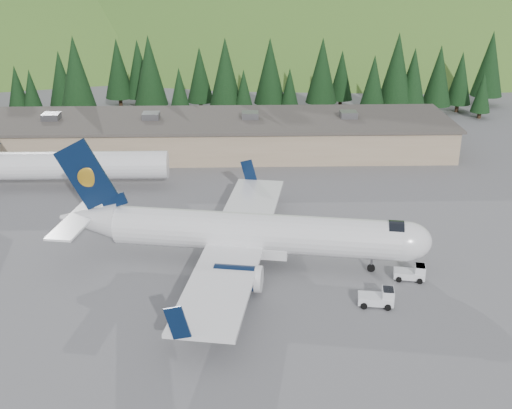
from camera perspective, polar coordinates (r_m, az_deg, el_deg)
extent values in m
plane|color=#5C5C61|center=(64.50, 0.15, -5.31)|extent=(600.00, 600.00, 0.00)
cylinder|color=white|center=(62.97, 0.15, -2.52)|extent=(28.75, 8.61, 3.83)
ellipsoid|color=white|center=(62.79, 13.17, -3.22)|extent=(5.55, 4.62, 3.83)
cylinder|color=black|center=(62.50, 12.27, -2.80)|extent=(1.94, 3.35, 3.16)
cone|color=white|center=(67.23, -14.62, -1.24)|extent=(6.67, 4.81, 3.83)
cube|color=white|center=(63.80, -0.76, -3.77)|extent=(8.58, 4.59, 1.02)
cube|color=white|center=(63.69, -1.67, -3.24)|extent=(11.39, 35.07, 0.36)
cube|color=#071734|center=(79.25, -0.65, 3.03)|extent=(2.06, 0.50, 2.93)
cube|color=#071734|center=(48.55, -7.00, -10.40)|extent=(2.06, 0.50, 2.93)
cylinder|color=#071734|center=(69.21, 0.00, -1.86)|extent=(4.61, 3.03, 2.34)
cylinder|color=white|center=(68.98, 1.59, -1.95)|extent=(1.02, 2.55, 2.48)
cube|color=white|center=(68.98, 0.00, -1.43)|extent=(2.25, 0.63, 0.92)
cylinder|color=#071734|center=(58.75, -1.65, -6.51)|extent=(4.61, 3.03, 2.34)
cylinder|color=white|center=(58.48, 0.23, -6.64)|extent=(1.02, 2.55, 2.48)
cube|color=white|center=(58.48, -1.65, -6.03)|extent=(2.25, 0.63, 0.92)
cube|color=#071734|center=(65.46, -14.86, 2.58)|extent=(6.26, 1.37, 7.48)
ellipsoid|color=gold|center=(65.62, -14.61, 2.46)|extent=(2.02, 0.52, 2.02)
ellipsoid|color=gold|center=(65.27, -14.74, 2.34)|extent=(2.02, 0.52, 2.02)
cube|color=#071734|center=(65.41, -12.49, 0.31)|extent=(2.81, 0.73, 2.02)
cube|color=white|center=(67.23, -15.07, -0.82)|extent=(4.77, 12.99, 0.22)
cylinder|color=slate|center=(63.67, 10.22, -5.16)|extent=(0.24, 0.24, 1.83)
cylinder|color=black|center=(63.91, 10.19, -5.58)|extent=(0.81, 0.41, 0.77)
cylinder|color=slate|center=(66.91, -2.12, -3.29)|extent=(0.28, 0.28, 2.04)
cylinder|color=black|center=(67.05, -1.77, -3.66)|extent=(1.16, 0.54, 1.12)
cylinder|color=black|center=(67.18, -2.45, -3.62)|extent=(1.16, 0.54, 1.12)
cylinder|color=slate|center=(62.08, -3.01, -5.45)|extent=(0.28, 0.28, 2.04)
cylinder|color=black|center=(62.23, -2.63, -5.85)|extent=(1.16, 0.54, 1.12)
cylinder|color=black|center=(62.37, -3.37, -5.79)|extent=(1.16, 0.54, 1.12)
cylinder|color=white|center=(85.94, -15.16, 3.38)|extent=(22.00, 3.60, 3.60)
cube|color=silver|center=(58.36, 10.59, -8.28)|extent=(3.29, 1.99, 0.72)
cube|color=silver|center=(58.14, 11.66, -7.78)|extent=(1.24, 1.58, 0.93)
cube|color=black|center=(57.94, 11.69, -7.43)|extent=(1.12, 1.47, 0.10)
cylinder|color=black|center=(59.30, 11.54, -8.14)|extent=(0.61, 0.31, 0.58)
cylinder|color=black|center=(57.88, 11.64, -8.96)|extent=(0.61, 0.31, 0.58)
cylinder|color=black|center=(59.14, 9.53, -8.07)|extent=(0.61, 0.31, 0.58)
cylinder|color=black|center=(57.72, 9.58, -8.89)|extent=(0.61, 0.31, 0.58)
cube|color=silver|center=(63.23, 13.45, -6.04)|extent=(3.12, 1.99, 0.68)
cube|color=silver|center=(63.05, 14.38, -5.62)|extent=(1.21, 1.51, 0.87)
cube|color=black|center=(62.88, 14.41, -5.31)|extent=(1.10, 1.40, 0.10)
cylinder|color=black|center=(64.12, 14.26, -5.97)|extent=(0.57, 0.31, 0.54)
cylinder|color=black|center=(62.76, 14.35, -6.62)|extent=(0.57, 0.31, 0.54)
cylinder|color=black|center=(63.96, 12.53, -5.87)|extent=(0.57, 0.31, 0.54)
cylinder|color=black|center=(62.60, 12.58, -6.53)|extent=(0.57, 0.31, 0.54)
cube|color=gray|center=(99.09, -3.43, 6.11)|extent=(70.00, 16.00, 4.80)
cube|color=#47423D|center=(98.42, -3.46, 7.54)|extent=(71.00, 17.00, 0.40)
cube|color=slate|center=(102.18, -17.74, 7.45)|extent=(2.50, 2.50, 1.00)
cube|color=slate|center=(99.09, -9.31, 7.78)|extent=(2.50, 2.50, 1.00)
cube|color=slate|center=(98.22, -0.53, 7.94)|extent=(2.50, 2.50, 1.00)
cube|color=slate|center=(99.62, 8.22, 7.92)|extent=(2.50, 2.50, 1.00)
imported|color=#D4E006|center=(66.37, 12.46, -4.22)|extent=(0.70, 0.54, 1.69)
cone|color=black|center=(124.80, -20.48, 9.62)|extent=(4.07, 4.07, 8.32)
cone|color=black|center=(123.61, -19.35, 9.48)|extent=(3.80, 3.80, 7.78)
cone|color=black|center=(126.20, -16.97, 10.70)|extent=(4.90, 4.90, 10.01)
cone|color=black|center=(117.45, -15.71, 11.08)|extent=(6.43, 6.43, 13.16)
cone|color=black|center=(128.69, -12.17, 11.75)|extent=(5.51, 5.51, 11.27)
cone|color=black|center=(128.25, -10.41, 11.78)|extent=(5.41, 5.41, 11.07)
cone|color=black|center=(120.59, -9.44, 11.68)|extent=(6.14, 6.14, 12.57)
cone|color=black|center=(115.38, -6.81, 9.94)|extent=(4.11, 4.11, 8.40)
cone|color=black|center=(123.74, -5.01, 11.44)|extent=(5.03, 5.03, 10.29)
cone|color=black|center=(116.35, -2.73, 11.57)|extent=(6.14, 6.14, 12.55)
cone|color=black|center=(115.50, -1.11, 9.96)|extent=(3.90, 3.90, 7.97)
cone|color=black|center=(120.79, 1.25, 11.80)|extent=(5.86, 5.86, 11.99)
cone|color=black|center=(120.14, 3.00, 10.26)|extent=(3.67, 3.67, 7.50)
cone|color=black|center=(121.95, 5.89, 11.78)|extent=(5.85, 5.85, 11.96)
cone|color=black|center=(126.87, 7.61, 11.33)|extent=(4.61, 4.61, 9.43)
cone|color=black|center=(116.97, 10.38, 10.49)|extent=(4.96, 4.96, 10.14)
cone|color=black|center=(119.68, 12.40, 11.60)|extent=(6.45, 6.45, 13.20)
cone|color=black|center=(120.80, 13.77, 10.83)|extent=(5.33, 5.33, 10.91)
cone|color=black|center=(124.55, 15.94, 10.97)|extent=(5.37, 5.37, 10.98)
cone|color=black|center=(127.81, 17.71, 10.66)|extent=(4.75, 4.75, 9.72)
cone|color=black|center=(124.61, 19.47, 9.40)|extent=(3.54, 3.54, 7.25)
cone|color=black|center=(134.39, 20.07, 11.68)|extent=(6.07, 6.07, 12.42)
ellipsoid|color=#2B591F|center=(265.29, -20.90, -2.62)|extent=(336.00, 240.00, 240.00)
ellipsoid|color=#2B591F|center=(284.71, 6.98, -1.75)|extent=(420.00, 300.00, 300.00)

